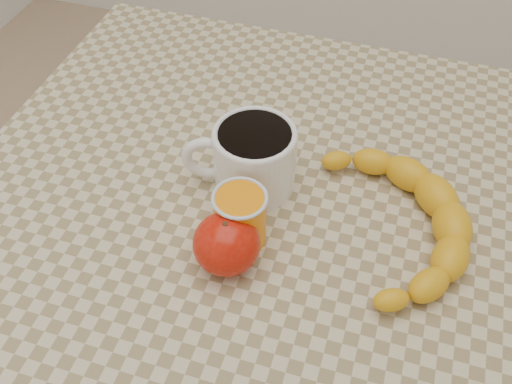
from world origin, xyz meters
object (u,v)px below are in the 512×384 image
(table, at_px, (256,242))
(orange_juice_glass, at_px, (240,217))
(coffee_mug, at_px, (252,156))
(apple, at_px, (226,244))
(banana, at_px, (399,220))

(table, height_order, orange_juice_glass, orange_juice_glass)
(coffee_mug, height_order, apple, coffee_mug)
(apple, bearing_deg, coffee_mug, 94.68)
(orange_juice_glass, xyz_separation_m, apple, (-0.00, -0.04, -0.00))
(table, bearing_deg, banana, 1.62)
(coffee_mug, height_order, orange_juice_glass, coffee_mug)
(apple, bearing_deg, banana, 29.71)
(table, height_order, banana, banana)
(orange_juice_glass, height_order, apple, orange_juice_glass)
(table, height_order, coffee_mug, coffee_mug)
(table, xyz_separation_m, banana, (0.18, 0.01, 0.11))
(orange_juice_glass, relative_size, apple, 0.74)
(table, xyz_separation_m, orange_juice_glass, (-0.00, -0.06, 0.13))
(apple, distance_m, banana, 0.21)
(orange_juice_glass, distance_m, apple, 0.04)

